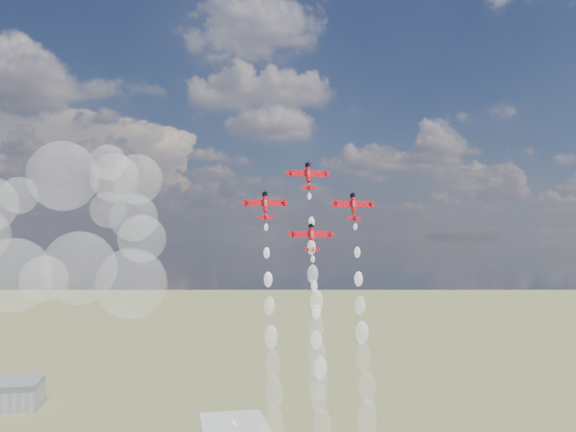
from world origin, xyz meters
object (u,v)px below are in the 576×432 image
at_px(plane_left, 265,205).
at_px(plane_slot, 312,237).
at_px(plane_lead, 308,176).
at_px(plane_right, 353,206).

relative_size(plane_left, plane_slot, 1.00).
distance_m(plane_lead, plane_right, 14.83).
height_order(plane_lead, plane_slot, plane_lead).
relative_size(plane_lead, plane_slot, 1.00).
relative_size(plane_right, plane_slot, 1.00).
bearing_deg(plane_right, plane_lead, 171.12).
bearing_deg(plane_left, plane_lead, 8.88).
distance_m(plane_right, plane_slot, 14.83).
bearing_deg(plane_slot, plane_lead, 90.00).
height_order(plane_lead, plane_right, plane_lead).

